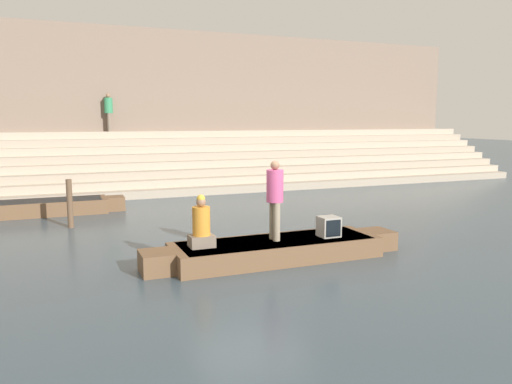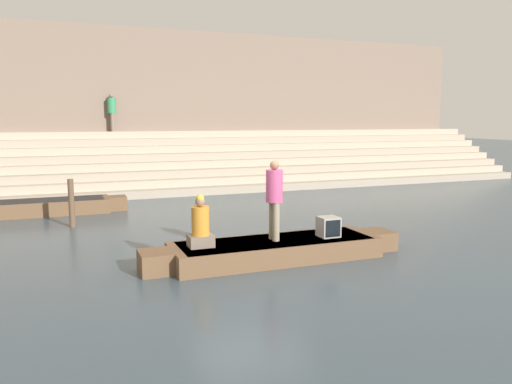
{
  "view_description": "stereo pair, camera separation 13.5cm",
  "coord_description": "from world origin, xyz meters",
  "px_view_note": "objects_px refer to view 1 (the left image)",
  "views": [
    {
      "loc": [
        -4.0,
        -10.34,
        3.03
      ],
      "look_at": [
        0.38,
        0.53,
        1.33
      ],
      "focal_mm": 35.0,
      "sensor_mm": 36.0,
      "label": 1
    },
    {
      "loc": [
        -3.88,
        -10.39,
        3.03
      ],
      "look_at": [
        0.38,
        0.53,
        1.33
      ],
      "focal_mm": 35.0,
      "sensor_mm": 36.0,
      "label": 2
    }
  ],
  "objects_px": {
    "rowboat_main": "(276,249)",
    "tv_set": "(329,227)",
    "person_rowing": "(201,226)",
    "mooring_post": "(70,204)",
    "moored_boat_shore": "(40,207)",
    "person_on_steps": "(109,110)",
    "person_standing": "(275,195)"
  },
  "relations": [
    {
      "from": "moored_boat_shore",
      "to": "person_on_steps",
      "type": "bearing_deg",
      "value": 64.71
    },
    {
      "from": "person_standing",
      "to": "mooring_post",
      "type": "height_order",
      "value": "person_standing"
    },
    {
      "from": "rowboat_main",
      "to": "tv_set",
      "type": "distance_m",
      "value": 1.31
    },
    {
      "from": "moored_boat_shore",
      "to": "mooring_post",
      "type": "distance_m",
      "value": 2.62
    },
    {
      "from": "person_standing",
      "to": "person_on_steps",
      "type": "height_order",
      "value": "person_on_steps"
    },
    {
      "from": "mooring_post",
      "to": "tv_set",
      "type": "bearing_deg",
      "value": -44.85
    },
    {
      "from": "person_rowing",
      "to": "rowboat_main",
      "type": "bearing_deg",
      "value": -16.83
    },
    {
      "from": "person_standing",
      "to": "tv_set",
      "type": "xyz_separation_m",
      "value": [
        1.26,
        -0.16,
        -0.77
      ]
    },
    {
      "from": "rowboat_main",
      "to": "tv_set",
      "type": "bearing_deg",
      "value": -4.4
    },
    {
      "from": "person_standing",
      "to": "person_on_steps",
      "type": "xyz_separation_m",
      "value": [
        -2.03,
        13.78,
        2.05
      ]
    },
    {
      "from": "person_standing",
      "to": "person_rowing",
      "type": "height_order",
      "value": "person_standing"
    },
    {
      "from": "tv_set",
      "to": "person_rowing",
      "type": "bearing_deg",
      "value": -176.6
    },
    {
      "from": "tv_set",
      "to": "person_standing",
      "type": "bearing_deg",
      "value": 179.39
    },
    {
      "from": "rowboat_main",
      "to": "mooring_post",
      "type": "distance_m",
      "value": 6.59
    },
    {
      "from": "person_rowing",
      "to": "mooring_post",
      "type": "distance_m",
      "value": 5.65
    },
    {
      "from": "person_on_steps",
      "to": "moored_boat_shore",
      "type": "bearing_deg",
      "value": 110.67
    },
    {
      "from": "person_rowing",
      "to": "mooring_post",
      "type": "relative_size",
      "value": 0.79
    },
    {
      "from": "person_standing",
      "to": "mooring_post",
      "type": "relative_size",
      "value": 1.26
    },
    {
      "from": "tv_set",
      "to": "mooring_post",
      "type": "xyz_separation_m",
      "value": [
        -5.31,
        5.28,
        0.03
      ]
    },
    {
      "from": "person_standing",
      "to": "moored_boat_shore",
      "type": "relative_size",
      "value": 0.33
    },
    {
      "from": "tv_set",
      "to": "moored_boat_shore",
      "type": "distance_m",
      "value": 9.88
    },
    {
      "from": "moored_boat_shore",
      "to": "mooring_post",
      "type": "relative_size",
      "value": 3.83
    },
    {
      "from": "person_on_steps",
      "to": "mooring_post",
      "type": "bearing_deg",
      "value": 122.33
    },
    {
      "from": "person_standing",
      "to": "mooring_post",
      "type": "bearing_deg",
      "value": 123.71
    },
    {
      "from": "rowboat_main",
      "to": "tv_set",
      "type": "xyz_separation_m",
      "value": [
        1.23,
        -0.12,
        0.43
      ]
    },
    {
      "from": "rowboat_main",
      "to": "person_rowing",
      "type": "bearing_deg",
      "value": 179.31
    },
    {
      "from": "moored_boat_shore",
      "to": "person_rowing",
      "type": "bearing_deg",
      "value": -67.14
    },
    {
      "from": "person_standing",
      "to": "person_rowing",
      "type": "xyz_separation_m",
      "value": [
        -1.65,
        0.01,
        -0.57
      ]
    },
    {
      "from": "moored_boat_shore",
      "to": "person_on_steps",
      "type": "distance_m",
      "value": 7.59
    },
    {
      "from": "person_rowing",
      "to": "tv_set",
      "type": "distance_m",
      "value": 2.92
    },
    {
      "from": "moored_boat_shore",
      "to": "tv_set",
      "type": "bearing_deg",
      "value": -51.88
    },
    {
      "from": "person_standing",
      "to": "tv_set",
      "type": "distance_m",
      "value": 1.48
    }
  ]
}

